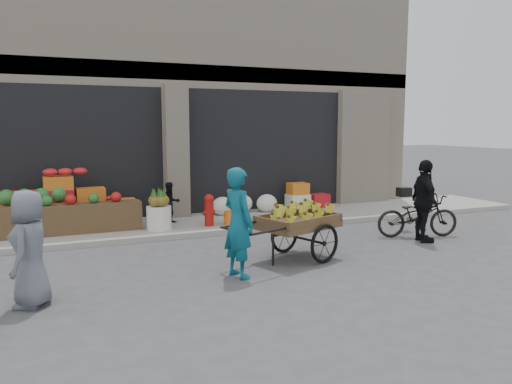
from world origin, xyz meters
name	(u,v)px	position (x,y,z in m)	size (l,w,h in m)	color
ground	(260,278)	(0.00, 0.00, 0.00)	(80.00, 80.00, 0.00)	#424244
sidewalk	(187,225)	(0.00, 4.10, 0.06)	(18.00, 2.20, 0.12)	gray
building	(148,89)	(0.00, 8.03, 3.37)	(14.00, 6.45, 7.00)	beige
fruit_display	(69,204)	(-2.48, 4.38, 0.67)	(3.10, 1.12, 1.24)	#AE181D
pineapple_bin	(159,218)	(-0.75, 3.60, 0.37)	(0.52, 0.52, 0.50)	silver
fire_hydrant	(209,209)	(0.35, 3.55, 0.50)	(0.22, 0.22, 0.71)	#A5140F
orange_bucket	(231,218)	(0.85, 3.50, 0.27)	(0.32, 0.32, 0.30)	orange
right_bay_goods	(279,200)	(2.61, 4.70, 0.41)	(3.35, 0.60, 0.70)	silver
seated_person	(171,203)	(-0.35, 4.20, 0.58)	(0.45, 0.35, 0.93)	black
banana_cart	(296,220)	(1.00, 0.70, 0.70)	(2.45, 1.55, 0.96)	brown
vendor_woman	(238,223)	(-0.28, 0.18, 0.85)	(0.62, 0.41, 1.70)	#0D5568
vendor_grey	(30,249)	(-3.18, 0.07, 0.76)	(0.74, 0.48, 1.52)	slate
bicycle	(417,216)	(4.17, 1.28, 0.45)	(0.60, 1.72, 0.90)	black
cyclist	(424,201)	(3.97, 0.88, 0.82)	(0.97, 0.40, 1.65)	black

